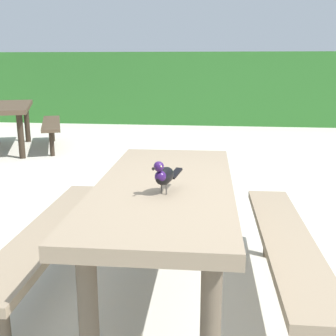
# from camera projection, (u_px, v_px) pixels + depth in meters

# --- Properties ---
(ground_plane) EXTENTS (60.00, 60.00, 0.00)m
(ground_plane) POSITION_uv_depth(u_px,v_px,m) (224.00, 314.00, 2.40)
(ground_plane) COLOR beige
(hedge_wall) EXTENTS (28.00, 2.30, 1.63)m
(hedge_wall) POSITION_uv_depth(u_px,v_px,m) (220.00, 87.00, 10.40)
(hedge_wall) COLOR #2D6B28
(hedge_wall) RESTS_ON ground
(picnic_table_foreground) EXTENTS (1.71, 1.81, 0.74)m
(picnic_table_foreground) POSITION_uv_depth(u_px,v_px,m) (165.00, 212.00, 2.43)
(picnic_table_foreground) COLOR #84725B
(picnic_table_foreground) RESTS_ON ground
(bird_grackle) EXTENTS (0.14, 0.27, 0.18)m
(bird_grackle) POSITION_uv_depth(u_px,v_px,m) (164.00, 175.00, 2.13)
(bird_grackle) COLOR black
(bird_grackle) RESTS_ON picnic_table_foreground
(picnic_table_mid_left) EXTENTS (2.18, 2.20, 0.74)m
(picnic_table_mid_left) POSITION_uv_depth(u_px,v_px,m) (6.00, 116.00, 6.76)
(picnic_table_mid_left) COLOR #473828
(picnic_table_mid_left) RESTS_ON ground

